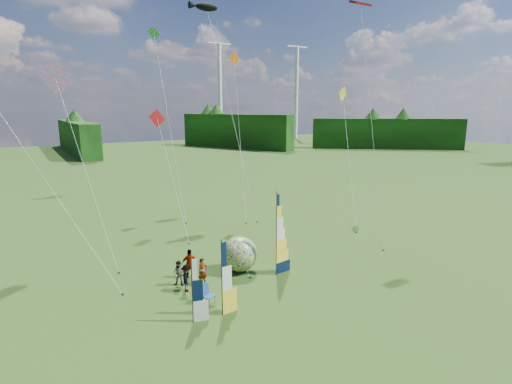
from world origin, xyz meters
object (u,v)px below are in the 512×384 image
feather_banner_main (276,236)px  spectator_b (179,273)px  side_banner_far (192,291)px  spectator_a (203,272)px  kite_whale (230,100)px  spectator_c (187,278)px  camp_chair (209,295)px  side_banner_left (222,280)px  spectator_d (190,264)px  bol_inflatable (239,254)px

feather_banner_main → spectator_b: bearing=154.4°
side_banner_far → spectator_a: (2.13, 3.65, -0.82)m
spectator_a → kite_whale: (9.91, 15.15, 10.28)m
spectator_c → camp_chair: size_ratio=1.46×
side_banner_left → kite_whale: bearing=57.6°
side_banner_left → spectator_d: (0.36, 5.23, -1.04)m
side_banner_far → spectator_b: (0.92, 4.31, -0.88)m
spectator_d → spectator_b: bearing=55.7°
feather_banner_main → spectator_d: feather_banner_main is taller
spectator_d → kite_whale: 19.86m
side_banner_left → camp_chair: size_ratio=3.54×
spectator_b → spectator_c: 0.91m
feather_banner_main → spectator_a: (-4.59, 1.01, -1.77)m
feather_banner_main → side_banner_far: bearing=-168.1°
bol_inflatable → camp_chair: bol_inflatable is taller
spectator_c → feather_banner_main: bearing=-78.7°
spectator_d → camp_chair: size_ratio=1.66×
spectator_c → spectator_d: (0.89, 1.69, 0.11)m
side_banner_left → spectator_d: size_ratio=2.13×
feather_banner_main → spectator_d: (-4.81, 2.46, -1.70)m
side_banner_left → bol_inflatable: size_ratio=1.71×
side_banner_far → camp_chair: size_ratio=3.00×
spectator_c → spectator_d: spectator_d is taller
spectator_b → side_banner_left: bearing=-42.3°
spectator_a → spectator_c: size_ratio=1.05×
spectator_a → bol_inflatable: bearing=10.4°
feather_banner_main → spectator_a: 5.03m
spectator_d → camp_chair: (-0.48, -3.79, -0.37)m
spectator_a → camp_chair: 2.46m
side_banner_far → bol_inflatable: side_banner_far is taller
side_banner_left → kite_whale: kite_whale is taller
bol_inflatable → side_banner_left: bearing=-127.6°
spectator_d → kite_whale: (10.13, 13.70, 10.21)m
feather_banner_main → spectator_c: feather_banner_main is taller
spectator_a → kite_whale: bearing=52.6°
side_banner_left → bol_inflatable: 5.78m
spectator_c → kite_whale: 21.56m
side_banner_far → spectator_b: bearing=93.4°
side_banner_far → spectator_c: side_banner_far is taller
feather_banner_main → camp_chair: 5.83m
feather_banner_main → camp_chair: feather_banner_main is taller
feather_banner_main → bol_inflatable: 2.85m
bol_inflatable → spectator_d: 3.22m
side_banner_far → camp_chair: (1.44, 1.31, -1.11)m
kite_whale → spectator_a: bearing=-115.6°
camp_chair → feather_banner_main: bearing=-9.7°
bol_inflatable → spectator_a: bearing=-165.4°
feather_banner_main → kite_whale: kite_whale is taller
spectator_c → kite_whale: (11.02, 15.40, 10.32)m
spectator_a → kite_whale: kite_whale is taller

